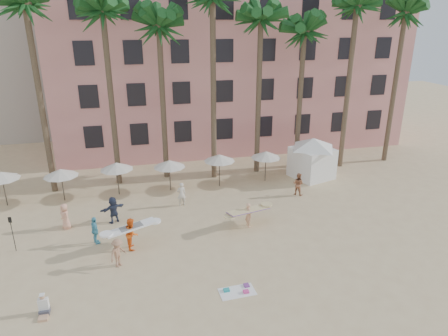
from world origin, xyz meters
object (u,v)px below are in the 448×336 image
pink_hotel (227,67)px  carrier_white (132,232)px  cabana (313,154)px  carrier_yellow (249,213)px

pink_hotel → carrier_white: size_ratio=11.46×
cabana → carrier_white: bearing=-152.1°
cabana → carrier_yellow: cabana is taller
cabana → carrier_white: (-15.28, -8.09, -1.04)m
cabana → carrier_yellow: 10.64m
pink_hotel → cabana: size_ratio=6.17×
cabana → carrier_white: size_ratio=1.86×
cabana → pink_hotel: bearing=107.1°
cabana → carrier_white: 17.33m
carrier_yellow → carrier_white: carrier_white is taller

